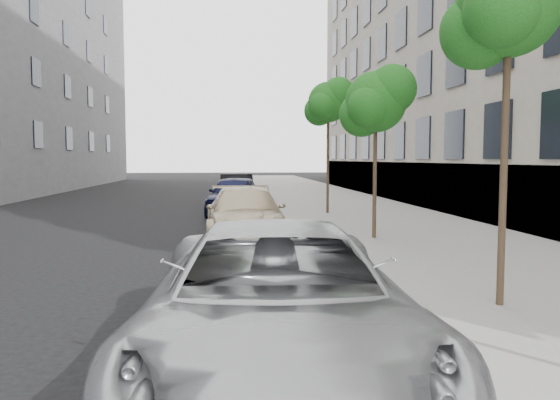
{
  "coord_description": "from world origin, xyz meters",
  "views": [
    {
      "loc": [
        -0.58,
        -5.62,
        2.17
      ],
      "look_at": [
        0.28,
        3.1,
        1.5
      ],
      "focal_mm": 35.0,
      "sensor_mm": 36.0,
      "label": 1
    }
  ],
  "objects": [
    {
      "name": "tree_far",
      "position": [
        3.23,
        14.5,
        4.25
      ],
      "size": [
        1.81,
        1.61,
        5.01
      ],
      "color": "#38281C",
      "rests_on": "sidewalk"
    },
    {
      "name": "sedan_blue",
      "position": [
        -0.26,
        15.29,
        0.76
      ],
      "size": [
        2.42,
        4.67,
        1.52
      ],
      "primitive_type": "imported",
      "rotation": [
        0.0,
        0.0,
        -0.15
      ],
      "color": "black",
      "rests_on": "ground"
    },
    {
      "name": "ground",
      "position": [
        0.0,
        0.0,
        0.0
      ],
      "size": [
        160.0,
        160.0,
        0.0
      ],
      "primitive_type": "plane",
      "color": "black",
      "rests_on": "ground"
    },
    {
      "name": "sedan_black",
      "position": [
        -0.1,
        20.3,
        0.72
      ],
      "size": [
        1.54,
        4.37,
        1.44
      ],
      "primitive_type": "imported",
      "rotation": [
        0.0,
        0.0,
        0.0
      ],
      "color": "black",
      "rests_on": "ground"
    },
    {
      "name": "sedan_rear",
      "position": [
        -0.1,
        25.33,
        0.65
      ],
      "size": [
        1.94,
        4.55,
        1.31
      ],
      "primitive_type": "imported",
      "rotation": [
        0.0,
        0.0,
        -0.03
      ],
      "color": "#93949A",
      "rests_on": "ground"
    },
    {
      "name": "tree_mid",
      "position": [
        3.23,
        8.0,
        3.6
      ],
      "size": [
        1.85,
        1.65,
        4.38
      ],
      "color": "#38281C",
      "rests_on": "sidewalk"
    },
    {
      "name": "minivan",
      "position": [
        -0.1,
        -0.49,
        0.76
      ],
      "size": [
        2.8,
        5.61,
        1.53
      ],
      "primitive_type": "imported",
      "rotation": [
        0.0,
        0.0,
        -0.05
      ],
      "color": "#A6A7AA",
      "rests_on": "ground"
    },
    {
      "name": "sidewalk",
      "position": [
        4.3,
        24.0,
        0.07
      ],
      "size": [
        6.4,
        72.0,
        0.14
      ],
      "primitive_type": "cube",
      "color": "gray",
      "rests_on": "ground"
    },
    {
      "name": "curb",
      "position": [
        1.18,
        24.0,
        0.07
      ],
      "size": [
        0.15,
        72.0,
        0.14
      ],
      "primitive_type": "cube",
      "color": "#9E9B93",
      "rests_on": "ground"
    },
    {
      "name": "tree_near",
      "position": [
        3.23,
        1.5,
        4.22
      ],
      "size": [
        1.74,
        1.54,
        4.94
      ],
      "color": "#38281C",
      "rests_on": "sidewalk"
    },
    {
      "name": "suv",
      "position": [
        -0.1,
        8.44,
        0.71
      ],
      "size": [
        2.1,
        4.93,
        1.42
      ],
      "primitive_type": "imported",
      "rotation": [
        0.0,
        0.0,
        0.02
      ],
      "color": "tan",
      "rests_on": "ground"
    }
  ]
}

